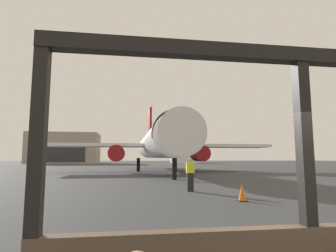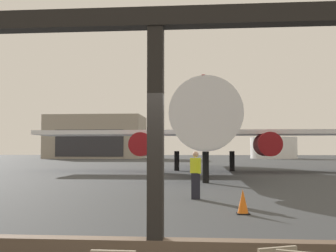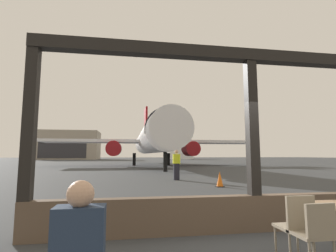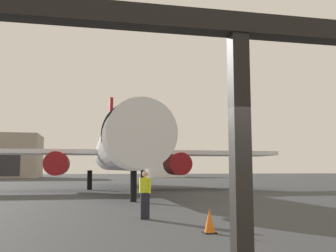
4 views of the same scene
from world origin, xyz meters
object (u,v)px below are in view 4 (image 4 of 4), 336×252
(airplane, at_px, (118,149))
(fuel_storage_tank, at_px, (165,167))
(traffic_cone, at_px, (210,221))
(ground_crew_worker, at_px, (145,194))

(airplane, height_order, fuel_storage_tank, airplane)
(traffic_cone, xyz_separation_m, fuel_storage_tank, (14.37, 79.08, 1.96))
(ground_crew_worker, height_order, traffic_cone, ground_crew_worker)
(ground_crew_worker, height_order, fuel_storage_tank, fuel_storage_tank)
(ground_crew_worker, bearing_deg, fuel_storage_tank, 78.25)
(ground_crew_worker, relative_size, traffic_cone, 2.51)
(traffic_cone, distance_m, fuel_storage_tank, 80.40)
(airplane, distance_m, traffic_cone, 23.18)
(fuel_storage_tank, bearing_deg, ground_crew_worker, -101.75)
(ground_crew_worker, xyz_separation_m, fuel_storage_tank, (15.74, 75.67, 1.38))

